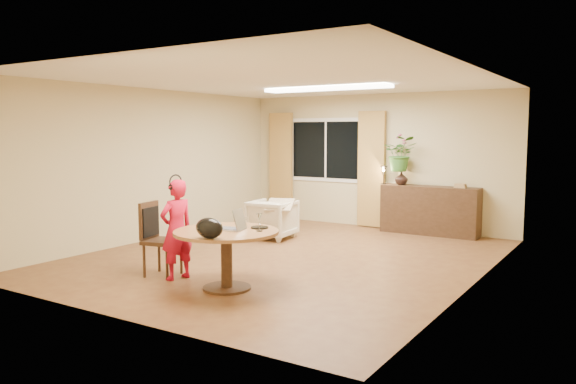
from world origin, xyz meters
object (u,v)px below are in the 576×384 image
(child, at_px, (177,230))
(sideboard, at_px, (430,210))
(dining_table, at_px, (226,243))
(armchair, at_px, (272,219))
(dining_chair, at_px, (163,239))

(child, height_order, sideboard, child)
(dining_table, bearing_deg, armchair, 114.40)
(armchair, xyz_separation_m, sideboard, (2.21, 1.87, 0.10))
(dining_table, relative_size, sideboard, 0.70)
(dining_chair, relative_size, armchair, 1.28)
(child, bearing_deg, dining_chair, -83.10)
(armchair, bearing_deg, dining_table, 108.94)
(dining_chair, distance_m, child, 0.32)
(dining_chair, bearing_deg, armchair, 83.05)
(dining_table, xyz_separation_m, armchair, (-1.35, 2.97, -0.22))
(child, bearing_deg, dining_table, 99.89)
(dining_chair, xyz_separation_m, armchair, (-0.25, 2.92, -0.14))
(dining_table, xyz_separation_m, dining_chair, (-1.10, 0.06, -0.08))
(armchair, height_order, sideboard, sideboard)
(child, distance_m, sideboard, 5.10)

